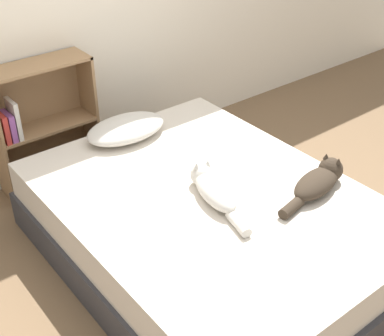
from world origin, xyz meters
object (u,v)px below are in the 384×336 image
(pillow, at_px, (126,129))
(cat_dark, at_px, (319,181))
(bookshelf, at_px, (40,124))
(cat_light, at_px, (213,189))
(bed, at_px, (209,228))

(pillow, distance_m, cat_dark, 1.30)
(bookshelf, bearing_deg, cat_light, -74.96)
(pillow, xyz_separation_m, bookshelf, (-0.37, 0.53, -0.06))
(cat_dark, distance_m, bookshelf, 1.94)
(cat_light, height_order, bookshelf, bookshelf)
(bookshelf, bearing_deg, pillow, -55.05)
(pillow, relative_size, bookshelf, 0.60)
(bed, distance_m, cat_dark, 0.68)
(cat_light, height_order, cat_dark, cat_dark)
(bed, bearing_deg, bookshelf, 105.41)
(pillow, distance_m, cat_light, 0.88)
(pillow, bearing_deg, cat_dark, -66.17)
(bed, relative_size, bookshelf, 2.30)
(bed, bearing_deg, cat_light, -91.99)
(cat_light, distance_m, bookshelf, 1.46)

